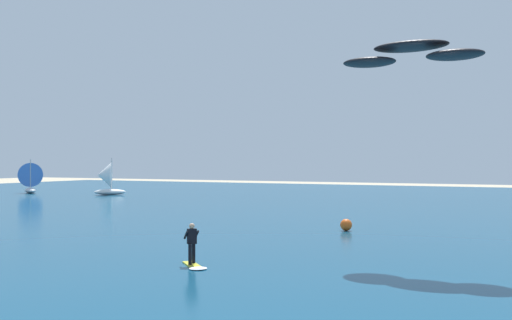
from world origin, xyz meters
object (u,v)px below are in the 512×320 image
kitesurfer (193,251)px  sailboat_trailing (30,177)px  sailboat_mid_right (106,178)px  kite (411,54)px  marker_buoy (346,225)px

kitesurfer → sailboat_trailing: sailboat_trailing is taller
sailboat_mid_right → sailboat_trailing: 12.19m
kite → marker_buoy: size_ratio=8.37×
kitesurfer → sailboat_mid_right: size_ratio=0.39×
sailboat_mid_right → marker_buoy: (37.23, -21.99, -1.75)m
kite → marker_buoy: (-5.30, 8.52, -8.28)m
sailboat_mid_right → marker_buoy: bearing=-30.6°
kitesurfer → marker_buoy: size_ratio=2.56×
sailboat_mid_right → kite: bearing=-35.7°
kitesurfer → kite: (7.53, 5.01, 8.03)m
kitesurfer → marker_buoy: (2.23, 13.53, -0.25)m
kite → sailboat_trailing: kite is taller
kitesurfer → marker_buoy: kitesurfer is taller
sailboat_mid_right → kitesurfer: bearing=-45.4°
sailboat_trailing → marker_buoy: bearing=-23.3°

